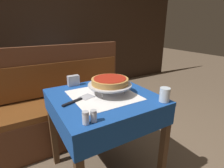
{
  "coord_description": "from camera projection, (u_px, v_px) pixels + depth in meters",
  "views": [
    {
      "loc": [
        -0.58,
        -1.1,
        1.28
      ],
      "look_at": [
        0.06,
        -0.03,
        0.85
      ],
      "focal_mm": 28.0,
      "sensor_mm": 36.0,
      "label": 1
    }
  ],
  "objects": [
    {
      "name": "water_glass_near",
      "position": [
        165.0,
        95.0,
        1.22
      ],
      "size": [
        0.07,
        0.07,
        0.1
      ],
      "color": "silver",
      "rests_on": "dining_table_front"
    },
    {
      "name": "pizza_pan_stand",
      "position": [
        110.0,
        85.0,
        1.35
      ],
      "size": [
        0.34,
        0.34,
        0.08
      ],
      "color": "#ADADB2",
      "rests_on": "dining_table_front"
    },
    {
      "name": "pepper_shaker",
      "position": [
        94.0,
        116.0,
        0.97
      ],
      "size": [
        0.04,
        0.04,
        0.07
      ],
      "color": "silver",
      "rests_on": "dining_table_front"
    },
    {
      "name": "dining_table_rear",
      "position": [
        59.0,
        65.0,
        2.85
      ],
      "size": [
        0.67,
        0.67,
        0.76
      ],
      "color": "#194799",
      "rests_on": "ground_plane"
    },
    {
      "name": "salt_shaker",
      "position": [
        86.0,
        118.0,
        0.95
      ],
      "size": [
        0.04,
        0.04,
        0.07
      ],
      "color": "silver",
      "rests_on": "dining_table_front"
    },
    {
      "name": "booth_bench",
      "position": [
        65.0,
        112.0,
        2.03
      ],
      "size": [
        1.59,
        0.52,
        1.06
      ],
      "color": "brown",
      "rests_on": "ground_plane"
    },
    {
      "name": "condiment_caddy",
      "position": [
        62.0,
        55.0,
        2.75
      ],
      "size": [
        0.13,
        0.13,
        0.18
      ],
      "color": "black",
      "rests_on": "dining_table_rear"
    },
    {
      "name": "dining_table_front",
      "position": [
        104.0,
        108.0,
        1.39
      ],
      "size": [
        0.76,
        0.76,
        0.76
      ],
      "color": "#194799",
      "rests_on": "ground_plane"
    },
    {
      "name": "napkin_holder",
      "position": [
        73.0,
        80.0,
        1.55
      ],
      "size": [
        0.1,
        0.05,
        0.09
      ],
      "color": "#B2B2B7",
      "rests_on": "dining_table_front"
    },
    {
      "name": "back_wall_panel",
      "position": [
        42.0,
        29.0,
        3.03
      ],
      "size": [
        6.0,
        0.04,
        2.4
      ],
      "primitive_type": "cube",
      "color": "black",
      "rests_on": "ground_plane"
    },
    {
      "name": "pizza_server",
      "position": [
        79.0,
        100.0,
        1.26
      ],
      "size": [
        0.27,
        0.14,
        0.01
      ],
      "color": "#BCBCC1",
      "rests_on": "dining_table_front"
    },
    {
      "name": "deep_dish_pizza",
      "position": [
        110.0,
        81.0,
        1.34
      ],
      "size": [
        0.28,
        0.28,
        0.05
      ],
      "color": "#C68E47",
      "rests_on": "pizza_pan_stand"
    }
  ]
}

